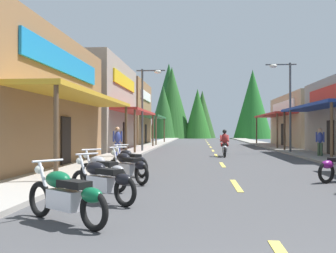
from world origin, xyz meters
TOP-DOWN VIEW (x-y plane):
  - ground at (0.00, 26.42)m, footprint 9.02×82.84m
  - sidewalk_left at (-5.58, 26.42)m, footprint 2.14×82.84m
  - sidewalk_right at (5.58, 26.42)m, footprint 2.14×82.84m
  - centerline_dashes at (0.00, 29.57)m, footprint 0.16×57.40m
  - storefront_left_middle at (-9.96, 26.82)m, footprint 8.50×11.25m
  - storefront_left_far at (-10.98, 38.61)m, footprint 10.53×10.24m
  - storefront_right_far at (11.04, 34.12)m, footprint 10.66×12.60m
  - streetlamp_left at (-4.61, 24.27)m, footprint 1.98×0.30m
  - streetlamp_right at (4.61, 23.68)m, footprint 1.98×0.30m
  - motorcycle_parked_left_0 at (-3.23, 3.95)m, footprint 1.79×1.33m
  - motorcycle_parked_left_1 at (-3.10, 5.87)m, footprint 1.77×1.37m
  - motorcycle_parked_left_2 at (-3.56, 7.71)m, footprint 1.64×1.52m
  - motorcycle_parked_left_3 at (-3.14, 9.06)m, footprint 1.54×1.62m
  - motorcycle_parked_left_4 at (-3.39, 10.81)m, footprint 1.55×1.62m
  - rider_cruising_lead at (0.44, 20.37)m, footprint 0.60×2.14m
  - pedestrian_by_shop at (5.57, 19.62)m, footprint 0.42×0.49m
  - pedestrian_browsing at (-5.38, 18.29)m, footprint 0.46×0.43m
  - treeline_backdrop at (-2.60, 67.99)m, footprint 21.92×10.08m

SIDE VIEW (x-z plane):
  - ground at x=0.00m, z-range -0.10..0.00m
  - centerline_dashes at x=0.00m, z-range 0.00..0.01m
  - sidewalk_left at x=-5.58m, z-range 0.00..0.12m
  - sidewalk_right at x=5.58m, z-range 0.00..0.12m
  - motorcycle_parked_left_0 at x=-3.23m, z-range -0.03..1.01m
  - motorcycle_parked_left_1 at x=-3.10m, z-range -0.03..1.01m
  - motorcycle_parked_left_2 at x=-3.56m, z-range -0.03..1.01m
  - motorcycle_parked_left_3 at x=-3.14m, z-range -0.03..1.01m
  - motorcycle_parked_left_4 at x=-3.39m, z-range -0.03..1.01m
  - rider_cruising_lead at x=0.44m, z-range -0.13..1.44m
  - pedestrian_by_shop at x=5.57m, z-range 0.13..1.78m
  - pedestrian_browsing at x=-5.38m, z-range 0.14..1.85m
  - storefront_right_far at x=11.04m, z-range 0.00..4.69m
  - storefront_left_far at x=-10.98m, z-range 0.00..6.54m
  - storefront_left_middle at x=-9.96m, z-range 0.00..6.62m
  - streetlamp_left at x=-4.61m, z-range 0.90..6.61m
  - streetlamp_right at x=4.61m, z-range 0.91..6.83m
  - treeline_backdrop at x=-2.60m, z-range -0.87..12.84m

